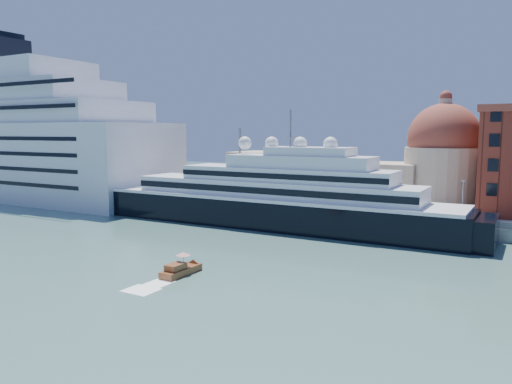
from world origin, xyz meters
The scene contains 9 objects.
ground centered at (0.00, 0.00, 0.00)m, with size 400.00×400.00×0.00m, color #365E59.
quay centered at (0.00, 34.00, 1.25)m, with size 180.00×10.00×2.50m, color gray.
land centered at (0.00, 75.00, 1.00)m, with size 260.00×72.00×2.00m, color slate.
quay_fence centered at (0.00, 29.50, 3.10)m, with size 180.00×0.10×1.20m, color slate.
superyacht centered at (-10.91, 23.00, 4.86)m, with size 94.19×13.06×28.15m.
service_barge centered at (-51.04, 20.70, 0.67)m, with size 10.86×5.91×2.32m.
water_taxi centered at (-0.38, -15.18, 0.78)m, with size 2.36×6.84×3.24m.
church centered at (6.39, 57.72, 10.91)m, with size 66.00×18.00×25.50m.
lamp_posts centered at (-12.67, 32.27, 9.84)m, with size 120.80×2.40×18.00m.
Camera 1 is at (41.80, -68.44, 19.70)m, focal length 35.00 mm.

